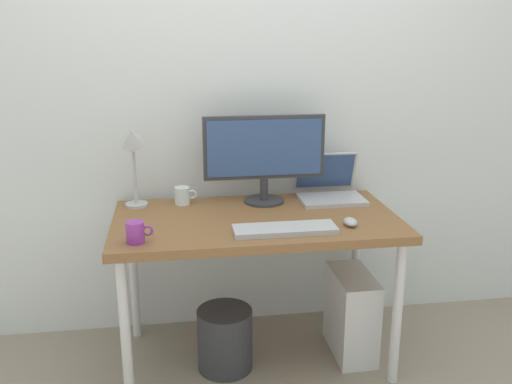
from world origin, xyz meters
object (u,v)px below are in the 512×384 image
object	(u,v)px
mouse	(350,222)
laptop	(329,187)
monitor	(264,153)
desk	(256,231)
keyboard	(285,229)
glass_cup	(183,196)
computer_tower	(351,314)
coffee_mug	(136,232)
desk_lamp	(133,149)
wastebasket	(225,339)

from	to	relation	value
mouse	laptop	bearing A→B (deg)	87.34
monitor	desk	bearing A→B (deg)	-108.61
desk	keyboard	world-z (taller)	keyboard
keyboard	glass_cup	bearing A→B (deg)	132.19
glass_cup	computer_tower	bearing A→B (deg)	-19.16
mouse	coffee_mug	size ratio (longest dim) A/B	0.82
glass_cup	computer_tower	size ratio (longest dim) A/B	0.26
mouse	glass_cup	bearing A→B (deg)	149.35
keyboard	mouse	world-z (taller)	mouse
computer_tower	desk	bearing A→B (deg)	176.71
desk	desk_lamp	world-z (taller)	desk_lamp
glass_cup	wastebasket	world-z (taller)	glass_cup
mouse	coffee_mug	xyz separation A→B (m)	(-0.92, -0.07, 0.03)
monitor	computer_tower	distance (m)	0.90
laptop	desk_lamp	bearing A→B (deg)	-178.80
keyboard	glass_cup	world-z (taller)	glass_cup
desk_lamp	coffee_mug	xyz separation A→B (m)	(0.02, -0.46, -0.25)
mouse	coffee_mug	world-z (taller)	coffee_mug
glass_cup	wastebasket	xyz separation A→B (m)	(0.17, -0.32, -0.62)
laptop	wastebasket	world-z (taller)	laptop
laptop	wastebasket	xyz separation A→B (m)	(-0.57, -0.31, -0.64)
laptop	computer_tower	bearing A→B (deg)	-77.38
laptop	desk_lamp	distance (m)	0.99
wastebasket	mouse	bearing A→B (deg)	-11.09
monitor	laptop	xyz separation A→B (m)	(0.34, 0.02, -0.19)
monitor	mouse	world-z (taller)	monitor
desk_lamp	keyboard	xyz separation A→B (m)	(0.64, -0.43, -0.28)
monitor	keyboard	xyz separation A→B (m)	(0.02, -0.43, -0.24)
monitor	desk_lamp	xyz separation A→B (m)	(-0.63, 0.00, 0.04)
mouse	wastebasket	xyz separation A→B (m)	(-0.55, 0.11, -0.60)
coffee_mug	wastebasket	xyz separation A→B (m)	(0.37, 0.17, -0.62)
laptop	keyboard	size ratio (longest dim) A/B	0.73
laptop	coffee_mug	xyz separation A→B (m)	(-0.94, -0.48, -0.01)
mouse	computer_tower	bearing A→B (deg)	61.93
monitor	keyboard	bearing A→B (deg)	-87.61
desk_lamp	glass_cup	size ratio (longest dim) A/B	3.80
desk	keyboard	size ratio (longest dim) A/B	2.96
keyboard	laptop	bearing A→B (deg)	54.84
monitor	wastebasket	bearing A→B (deg)	-129.00
desk	desk_lamp	bearing A→B (deg)	158.19
coffee_mug	glass_cup	xyz separation A→B (m)	(0.20, 0.49, -0.00)
keyboard	glass_cup	distance (m)	0.63
wastebasket	glass_cup	bearing A→B (deg)	117.87
coffee_mug	computer_tower	distance (m)	1.17
coffee_mug	wastebasket	size ratio (longest dim) A/B	0.36
monitor	computer_tower	world-z (taller)	monitor
keyboard	coffee_mug	size ratio (longest dim) A/B	4.03
laptop	coffee_mug	distance (m)	1.06
desk_lamp	computer_tower	xyz separation A→B (m)	(1.02, -0.25, -0.81)
coffee_mug	computer_tower	xyz separation A→B (m)	(1.00, 0.22, -0.56)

